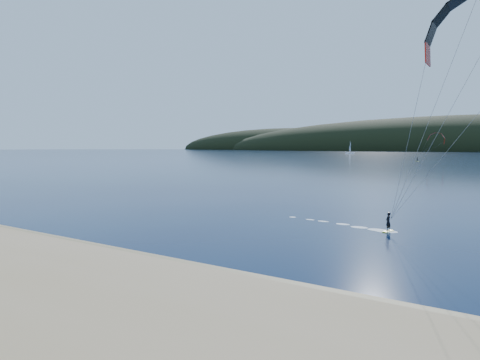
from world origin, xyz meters
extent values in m
plane|color=#071333|center=(0.00, 0.00, 0.00)|extent=(1800.00, 1800.00, 0.00)
cube|color=#8D7B52|center=(0.00, 4.50, 0.05)|extent=(220.00, 2.50, 0.10)
ellipsoid|color=black|center=(-50.00, 720.00, 0.00)|extent=(840.00, 280.00, 110.00)
ellipsoid|color=black|center=(-380.00, 780.00, 0.00)|extent=(520.00, 220.00, 90.00)
cube|color=#CEDF1A|center=(10.16, 22.39, 0.05)|extent=(0.75, 1.37, 0.07)
imported|color=black|center=(10.16, 22.39, 0.88)|extent=(0.53, 0.67, 1.61)
cylinder|color=gray|center=(13.81, 19.29, 7.44)|extent=(0.02, 0.02, 15.33)
cube|color=#CEDF1A|center=(-18.94, 203.27, 0.05)|extent=(1.40, 1.34, 0.08)
imported|color=black|center=(-18.94, 203.27, 0.99)|extent=(1.11, 1.10, 1.81)
cylinder|color=gray|center=(-14.50, 201.08, 5.63)|extent=(0.02, 0.02, 12.51)
cube|color=white|center=(-117.36, 401.79, 0.54)|extent=(8.98, 4.04, 1.52)
cylinder|color=white|center=(-117.36, 401.79, 6.50)|extent=(0.22, 0.22, 11.92)
cube|color=white|center=(-117.31, 403.31, 6.50)|extent=(0.47, 2.80, 8.67)
cube|color=white|center=(-117.31, 400.06, 4.33)|extent=(0.38, 2.15, 5.42)
camera|label=1|loc=(18.71, -14.40, 7.35)|focal=31.35mm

